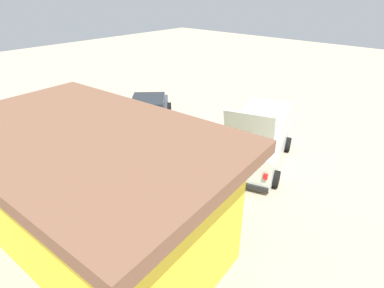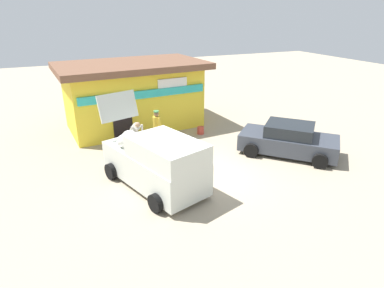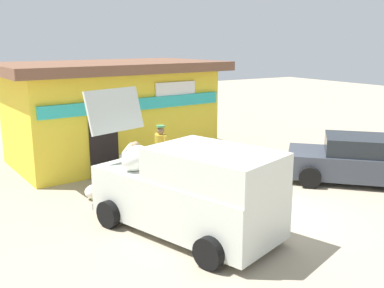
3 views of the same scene
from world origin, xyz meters
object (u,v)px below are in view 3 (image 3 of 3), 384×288
Objects in this scene: vendor_standing at (161,149)px; unloaded_banana_pile at (97,192)px; customer_bending at (129,158)px; paint_bucket at (218,159)px; parked_sedan at (359,161)px; storefront_bar at (112,110)px; delivery_van at (190,190)px.

unloaded_banana_pile is (-2.11, -0.45, -0.76)m from vendor_standing.
paint_bucket is at bearing 10.40° from customer_bending.
storefront_bar is at bearing 129.36° from parked_sedan.
unloaded_banana_pile is 2.18× the size of paint_bucket.
storefront_bar is 3.34m from customer_bending.
storefront_bar reaches higher than delivery_van.
storefront_bar is at bearing 82.01° from delivery_van.
storefront_bar is 6.70m from delivery_van.
vendor_standing is at bearing -85.69° from storefront_bar.
delivery_van is 2.84× the size of vendor_standing.
unloaded_banana_pile is at bearing 159.34° from parked_sedan.
vendor_standing is 2.62m from paint_bucket.
storefront_bar is at bearing 136.91° from paint_bucket.
customer_bending is 3.70× the size of paint_bucket.
delivery_van reaches higher than customer_bending.
vendor_standing is 2.29m from unloaded_banana_pile.
delivery_van is at bearing -92.50° from customer_bending.
parked_sedan is at bearing -56.95° from paint_bucket.
customer_bending is at bearing 152.51° from parked_sedan.
customer_bending reaches higher than parked_sedan.
delivery_van is 3.45× the size of customer_bending.
paint_bucket is (3.59, 4.10, -0.76)m from delivery_van.
delivery_van is at bearing -97.99° from storefront_bar.
parked_sedan is at bearing -20.66° from unloaded_banana_pile.
parked_sedan is 2.48× the size of vendor_standing.
unloaded_banana_pile is (-6.93, 2.61, -0.44)m from parked_sedan.
parked_sedan is 6.57m from customer_bending.
unloaded_banana_pile reaches higher than paint_bucket.
storefront_bar reaches higher than unloaded_banana_pile.
delivery_van is 6.00m from parked_sedan.
delivery_van is 5.86× the size of unloaded_banana_pile.
vendor_standing is at bearing -166.07° from paint_bucket.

